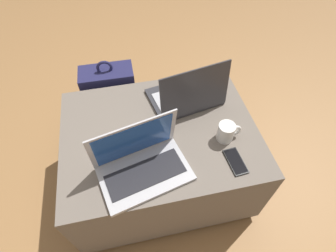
{
  "coord_description": "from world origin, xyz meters",
  "views": [
    {
      "loc": [
        -0.12,
        -0.75,
        1.45
      ],
      "look_at": [
        0.03,
        -0.04,
        0.55
      ],
      "focal_mm": 28.0,
      "sensor_mm": 36.0,
      "label": 1
    }
  ],
  "objects_px": {
    "laptop_near": "(141,162)",
    "coffee_mug": "(227,132)",
    "cell_phone": "(235,161)",
    "backpack": "(113,101)",
    "laptop_far": "(187,95)"
  },
  "relations": [
    {
      "from": "laptop_far",
      "to": "backpack",
      "type": "relative_size",
      "value": 0.69
    },
    {
      "from": "laptop_near",
      "to": "coffee_mug",
      "type": "distance_m",
      "value": 0.41
    },
    {
      "from": "laptop_far",
      "to": "coffee_mug",
      "type": "height_order",
      "value": "laptop_far"
    },
    {
      "from": "laptop_near",
      "to": "laptop_far",
      "type": "distance_m",
      "value": 0.44
    },
    {
      "from": "laptop_near",
      "to": "coffee_mug",
      "type": "bearing_deg",
      "value": -2.31
    },
    {
      "from": "laptop_far",
      "to": "coffee_mug",
      "type": "distance_m",
      "value": 0.28
    },
    {
      "from": "cell_phone",
      "to": "backpack",
      "type": "relative_size",
      "value": 0.25
    },
    {
      "from": "laptop_near",
      "to": "cell_phone",
      "type": "distance_m",
      "value": 0.4
    },
    {
      "from": "laptop_near",
      "to": "laptop_far",
      "type": "bearing_deg",
      "value": 36.35
    },
    {
      "from": "laptop_near",
      "to": "coffee_mug",
      "type": "height_order",
      "value": "laptop_near"
    },
    {
      "from": "cell_phone",
      "to": "laptop_near",
      "type": "bearing_deg",
      "value": 167.7
    },
    {
      "from": "coffee_mug",
      "to": "cell_phone",
      "type": "bearing_deg",
      "value": -90.21
    },
    {
      "from": "laptop_far",
      "to": "coffee_mug",
      "type": "xyz_separation_m",
      "value": [
        0.11,
        -0.26,
        -0.01
      ]
    },
    {
      "from": "laptop_near",
      "to": "cell_phone",
      "type": "relative_size",
      "value": 2.95
    },
    {
      "from": "coffee_mug",
      "to": "laptop_near",
      "type": "bearing_deg",
      "value": -169.0
    }
  ]
}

